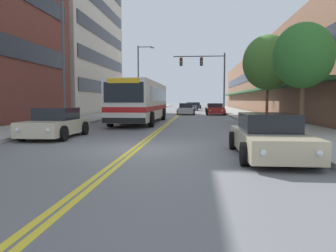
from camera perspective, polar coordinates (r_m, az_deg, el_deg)
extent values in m
plane|color=slate|center=(48.41, 2.56, 2.50)|extent=(240.00, 240.00, 0.00)
cube|color=#9E9B96|center=(49.30, -6.14, 2.62)|extent=(3.91, 106.00, 0.18)
cube|color=#9E9B96|center=(48.65, 11.37, 2.53)|extent=(3.91, 106.00, 0.18)
cube|color=yellow|center=(48.41, 2.44, 2.51)|extent=(0.14, 106.00, 0.01)
cube|color=yellow|center=(48.40, 2.68, 2.51)|extent=(0.14, 106.00, 0.01)
cube|color=black|center=(24.16, -24.72, 12.19)|extent=(0.08, 15.79, 1.40)
cube|color=beige|center=(45.85, -18.72, 16.79)|extent=(12.00, 20.27, 23.26)
cube|color=black|center=(42.75, -10.95, 6.61)|extent=(0.08, 18.64, 1.40)
cube|color=black|center=(43.01, -11.02, 11.04)|extent=(0.08, 18.64, 1.40)
cube|color=black|center=(43.51, -11.09, 15.39)|extent=(0.08, 18.64, 1.40)
cube|color=black|center=(44.26, -11.16, 19.62)|extent=(0.08, 18.64, 1.40)
cube|color=brown|center=(49.74, 18.63, 7.19)|extent=(8.00, 68.00, 8.45)
cube|color=#1E4C28|center=(48.84, 13.36, 5.81)|extent=(1.10, 61.20, 0.24)
cube|color=black|center=(49.03, 14.01, 8.52)|extent=(0.08, 61.20, 1.40)
cube|color=silver|center=(25.04, -4.63, 4.45)|extent=(2.60, 12.13, 2.67)
cube|color=#B21919|center=(25.05, -4.62, 3.23)|extent=(2.62, 12.15, 0.32)
cube|color=black|center=(25.64, -4.41, 5.40)|extent=(2.63, 9.46, 0.96)
cube|color=black|center=(19.08, -7.75, 5.84)|extent=(2.34, 0.04, 1.17)
cube|color=yellow|center=(19.10, -7.78, 7.84)|extent=(1.87, 0.06, 0.28)
cube|color=black|center=(19.09, -7.71, 0.93)|extent=(2.55, 0.08, 0.32)
cylinder|color=black|center=(21.33, -10.01, 1.20)|extent=(0.30, 1.00, 1.00)
cylinder|color=black|center=(20.80, -2.92, 1.18)|extent=(0.30, 1.00, 1.00)
cylinder|color=black|center=(28.59, -6.11, 2.07)|extent=(0.30, 1.00, 1.00)
cylinder|color=black|center=(28.20, -0.80, 2.07)|extent=(0.30, 1.00, 1.00)
cube|color=#19234C|center=(41.32, -3.82, 2.83)|extent=(1.72, 4.55, 0.61)
cube|color=black|center=(41.49, -3.79, 3.60)|extent=(1.48, 2.00, 0.50)
cylinder|color=black|center=(40.09, -5.38, 2.55)|extent=(0.22, 0.68, 0.68)
cylinder|color=black|center=(39.80, -2.88, 2.55)|extent=(0.22, 0.68, 0.68)
cylinder|color=black|center=(42.86, -4.69, 2.69)|extent=(0.22, 0.68, 0.68)
cylinder|color=black|center=(42.60, -2.35, 2.69)|extent=(0.22, 0.68, 0.68)
sphere|color=silver|center=(39.16, -5.21, 2.77)|extent=(0.16, 0.16, 0.16)
sphere|color=silver|center=(38.96, -3.47, 2.78)|extent=(0.16, 0.16, 0.16)
cube|color=red|center=(43.68, -4.16, 2.96)|extent=(0.18, 0.04, 0.10)
cube|color=red|center=(43.49, -2.55, 2.96)|extent=(0.18, 0.04, 0.10)
cube|color=beige|center=(15.84, -19.01, -0.13)|extent=(1.79, 4.19, 0.63)
cube|color=black|center=(15.96, -18.82, 2.03)|extent=(1.54, 1.84, 0.55)
cylinder|color=black|center=(15.11, -24.18, -1.13)|extent=(0.22, 0.66, 0.66)
cylinder|color=black|center=(14.31, -17.77, -1.24)|extent=(0.22, 0.66, 0.66)
cylinder|color=black|center=(17.42, -20.01, -0.31)|extent=(0.22, 0.66, 0.66)
cylinder|color=black|center=(16.72, -14.31, -0.36)|extent=(0.22, 0.66, 0.66)
sphere|color=silver|center=(14.25, -24.79, -0.67)|extent=(0.16, 0.16, 0.16)
sphere|color=silver|center=(13.67, -20.24, -0.73)|extent=(0.16, 0.16, 0.16)
cube|color=red|center=(18.02, -18.15, 0.53)|extent=(0.18, 0.04, 0.10)
cube|color=red|center=(17.55, -14.29, 0.52)|extent=(0.18, 0.04, 0.10)
cube|color=#38383D|center=(35.42, -5.49, 2.59)|extent=(1.71, 4.38, 0.71)
cube|color=black|center=(35.58, -5.44, 3.56)|extent=(1.47, 1.93, 0.48)
cylinder|color=black|center=(34.27, -7.35, 2.16)|extent=(0.22, 0.63, 0.63)
cylinder|color=black|center=(33.94, -4.45, 2.16)|extent=(0.22, 0.63, 0.63)
cylinder|color=black|center=(36.93, -6.44, 2.33)|extent=(0.22, 0.63, 0.63)
cylinder|color=black|center=(36.62, -3.75, 2.33)|extent=(0.22, 0.63, 0.63)
sphere|color=silver|center=(33.37, -7.20, 2.52)|extent=(0.16, 0.16, 0.16)
sphere|color=silver|center=(33.14, -5.18, 2.52)|extent=(0.16, 0.16, 0.16)
cube|color=red|center=(37.70, -5.80, 2.76)|extent=(0.18, 0.04, 0.10)
cube|color=red|center=(37.48, -3.94, 2.76)|extent=(0.18, 0.04, 0.10)
cube|color=#BCAD89|center=(10.37, 17.16, -2.58)|extent=(1.79, 4.71, 0.60)
cube|color=black|center=(10.50, 17.02, 0.63)|extent=(1.54, 2.07, 0.54)
cylinder|color=black|center=(8.80, 13.25, -4.77)|extent=(0.22, 0.63, 0.63)
cylinder|color=black|center=(9.24, 24.64, -4.62)|extent=(0.22, 0.63, 0.63)
cylinder|color=black|center=(11.67, 11.23, -2.46)|extent=(0.22, 0.63, 0.63)
cylinder|color=black|center=(12.01, 19.99, -2.45)|extent=(0.22, 0.63, 0.63)
sphere|color=silver|center=(7.93, 16.30, -4.48)|extent=(0.16, 0.16, 0.16)
sphere|color=silver|center=(8.26, 24.89, -4.36)|extent=(0.16, 0.16, 0.16)
cube|color=red|center=(12.58, 12.04, -1.12)|extent=(0.18, 0.04, 0.10)
cube|color=red|center=(12.80, 17.79, -1.14)|extent=(0.18, 0.04, 0.10)
cube|color=maroon|center=(38.69, 8.22, 2.73)|extent=(1.89, 4.26, 0.67)
cube|color=black|center=(38.85, 8.22, 3.58)|extent=(1.62, 1.87, 0.49)
cylinder|color=black|center=(37.34, 6.85, 2.40)|extent=(0.22, 0.69, 0.69)
cylinder|color=black|center=(37.45, 9.81, 2.38)|extent=(0.22, 0.69, 0.69)
cylinder|color=black|center=(39.98, 6.74, 2.54)|extent=(0.22, 0.69, 0.69)
cylinder|color=black|center=(40.08, 9.50, 2.52)|extent=(0.22, 0.69, 0.69)
sphere|color=silver|center=(36.51, 7.37, 2.68)|extent=(0.16, 0.16, 0.16)
sphere|color=silver|center=(36.59, 9.44, 2.66)|extent=(0.16, 0.16, 0.16)
cube|color=red|center=(40.80, 7.11, 2.88)|extent=(0.18, 0.04, 0.10)
cube|color=red|center=(40.87, 9.02, 2.86)|extent=(0.18, 0.04, 0.10)
cube|color=white|center=(46.21, 7.89, 2.96)|extent=(1.92, 4.43, 0.58)
cube|color=black|center=(46.38, 7.89, 3.61)|extent=(1.65, 1.95, 0.46)
cylinder|color=black|center=(44.80, 6.72, 2.75)|extent=(0.22, 0.68, 0.68)
cylinder|color=black|center=(44.90, 9.23, 2.72)|extent=(0.22, 0.68, 0.68)
cylinder|color=black|center=(47.55, 6.63, 2.85)|extent=(0.22, 0.68, 0.68)
cylinder|color=black|center=(47.64, 8.99, 2.83)|extent=(0.22, 0.68, 0.68)
sphere|color=silver|center=(43.95, 7.16, 2.93)|extent=(0.16, 0.16, 0.16)
sphere|color=silver|center=(44.02, 8.91, 2.91)|extent=(0.16, 0.16, 0.16)
cube|color=red|center=(48.40, 6.95, 3.07)|extent=(0.18, 0.04, 0.10)
cube|color=red|center=(48.47, 8.58, 3.06)|extent=(0.18, 0.04, 0.10)
cube|color=#475675|center=(54.96, 4.13, 3.30)|extent=(1.93, 4.42, 0.73)
cube|color=black|center=(55.13, 4.14, 3.91)|extent=(1.66, 1.94, 0.43)
cylinder|color=black|center=(53.63, 3.05, 3.04)|extent=(0.22, 0.64, 0.64)
cylinder|color=black|center=(53.59, 5.16, 3.03)|extent=(0.22, 0.64, 0.64)
cylinder|color=black|center=(56.36, 3.15, 3.12)|extent=(0.22, 0.64, 0.64)
cylinder|color=black|center=(56.33, 5.16, 3.10)|extent=(0.22, 0.64, 0.64)
sphere|color=silver|center=(52.75, 3.35, 3.29)|extent=(0.16, 0.16, 0.16)
sphere|color=silver|center=(52.73, 4.82, 3.28)|extent=(0.16, 0.16, 0.16)
cube|color=red|center=(57.20, 3.47, 3.39)|extent=(0.18, 0.04, 0.10)
cube|color=red|center=(57.18, 4.87, 3.38)|extent=(0.18, 0.04, 0.10)
cube|color=black|center=(67.39, 4.86, 3.44)|extent=(1.91, 4.44, 0.56)
cube|color=black|center=(67.56, 4.86, 3.91)|extent=(1.65, 1.95, 0.53)
cylinder|color=black|center=(66.03, 4.00, 3.30)|extent=(0.22, 0.61, 0.61)
cylinder|color=black|center=(66.02, 5.70, 3.29)|extent=(0.22, 0.61, 0.61)
cylinder|color=black|center=(68.79, 4.05, 3.35)|extent=(0.22, 0.61, 0.61)
cylinder|color=black|center=(68.78, 5.68, 3.34)|extent=(0.22, 0.61, 0.61)
sphere|color=silver|center=(65.16, 4.26, 3.44)|extent=(0.16, 0.16, 0.16)
sphere|color=silver|center=(65.15, 5.44, 3.43)|extent=(0.16, 0.16, 0.16)
cube|color=red|center=(69.63, 4.30, 3.51)|extent=(0.18, 0.04, 0.10)
cube|color=red|center=(69.62, 5.44, 3.50)|extent=(0.18, 0.04, 0.10)
cube|color=#B7B7BC|center=(39.18, 3.18, 2.74)|extent=(1.80, 4.11, 0.64)
cube|color=black|center=(39.33, 3.19, 3.61)|extent=(1.55, 1.81, 0.53)
cylinder|color=black|center=(37.96, 1.72, 2.42)|extent=(0.22, 0.63, 0.63)
cylinder|color=black|center=(37.89, 4.51, 2.40)|extent=(0.22, 0.63, 0.63)
cylinder|color=black|center=(40.50, 1.93, 2.55)|extent=(0.22, 0.63, 0.63)
cylinder|color=black|center=(40.44, 4.54, 2.54)|extent=(0.22, 0.63, 0.63)
sphere|color=silver|center=(37.13, 2.10, 2.70)|extent=(0.16, 0.16, 0.16)
sphere|color=silver|center=(37.09, 4.04, 2.69)|extent=(0.16, 0.16, 0.16)
cube|color=red|center=(41.26, 2.37, 2.88)|extent=(0.18, 0.04, 0.10)
cube|color=red|center=(41.22, 4.18, 2.87)|extent=(0.18, 0.04, 0.10)
cylinder|color=#47474C|center=(38.05, 9.77, 7.19)|extent=(0.18, 0.18, 7.04)
cylinder|color=#47474C|center=(38.21, 5.40, 12.00)|extent=(5.79, 0.11, 0.11)
cube|color=black|center=(38.14, 5.84, 11.10)|extent=(0.34, 0.26, 0.92)
sphere|color=red|center=(38.01, 5.85, 11.54)|extent=(0.18, 0.18, 0.18)
sphere|color=yellow|center=(37.98, 5.84, 11.13)|extent=(0.18, 0.18, 0.18)
sphere|color=green|center=(37.95, 5.84, 10.72)|extent=(0.18, 0.18, 0.18)
cylinder|color=black|center=(38.20, 5.85, 11.89)|extent=(0.02, 0.02, 0.14)
cube|color=black|center=(38.18, 2.29, 11.11)|extent=(0.34, 0.26, 0.92)
sphere|color=red|center=(38.06, 2.28, 11.56)|extent=(0.18, 0.18, 0.18)
sphere|color=yellow|center=(38.02, 2.28, 11.14)|extent=(0.18, 0.18, 0.18)
sphere|color=green|center=(37.99, 2.28, 10.73)|extent=(0.18, 0.18, 0.18)
cylinder|color=black|center=(38.25, 2.30, 11.90)|extent=(0.02, 0.02, 0.14)
cylinder|color=#47474C|center=(19.51, -17.74, 11.03)|extent=(0.16, 0.16, 7.99)
cylinder|color=#47474C|center=(41.94, -5.19, 7.99)|extent=(0.16, 0.16, 8.51)
cylinder|color=#47474C|center=(42.24, -3.99, 13.58)|extent=(1.80, 0.10, 0.10)
ellipsoid|color=#B2B2B7|center=(42.09, -2.75, 13.48)|extent=(0.56, 0.28, 0.20)
cylinder|color=brown|center=(16.77, 22.25, 3.09)|extent=(0.22, 0.22, 2.43)
ellipsoid|color=#2D6B28|center=(16.89, 22.50, 11.25)|extent=(2.78, 2.78, 3.06)
cylinder|color=brown|center=(24.70, 16.85, 3.92)|extent=(0.19, 0.19, 2.71)
ellipsoid|color=#42752D|center=(24.84, 17.01, 10.55)|extent=(3.56, 3.56, 3.91)
cylinder|color=red|center=(18.66, 16.82, 0.76)|extent=(0.27, 0.27, 0.75)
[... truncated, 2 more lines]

